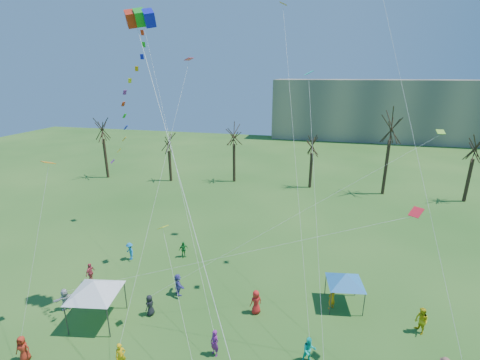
% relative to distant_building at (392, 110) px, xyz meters
% --- Properties ---
extents(distant_building, '(60.00, 14.00, 15.00)m').
position_rel_distant_building_xyz_m(distant_building, '(0.00, 0.00, 0.00)').
color(distant_building, gray).
rests_on(distant_building, ground).
extents(bare_tree_row, '(68.08, 8.51, 12.12)m').
position_rel_distant_building_xyz_m(bare_tree_row, '(-15.76, -45.63, -0.14)').
color(bare_tree_row, black).
rests_on(bare_tree_row, ground).
extents(big_box_kite, '(6.13, 6.81, 22.69)m').
position_rel_distant_building_xyz_m(big_box_kite, '(-28.12, -75.87, 7.39)').
color(big_box_kite, red).
rests_on(big_box_kite, ground).
extents(canopy_tent_white, '(4.27, 4.27, 3.25)m').
position_rel_distant_building_xyz_m(canopy_tent_white, '(-31.51, -77.25, -4.75)').
color(canopy_tent_white, '#3F3F44').
rests_on(canopy_tent_white, ground).
extents(canopy_tent_blue, '(3.51, 3.51, 2.66)m').
position_rel_distant_building_xyz_m(canopy_tent_blue, '(-14.92, -71.42, -5.25)').
color(canopy_tent_blue, '#3F3F44').
rests_on(canopy_tent_blue, ground).
extents(festival_crowd, '(25.95, 14.17, 1.86)m').
position_rel_distant_building_xyz_m(festival_crowd, '(-23.15, -75.85, -6.64)').
color(festival_crowd, red).
rests_on(festival_crowd, ground).
extents(small_kites_aloft, '(25.88, 18.81, 31.94)m').
position_rel_distant_building_xyz_m(small_kites_aloft, '(-22.28, -70.65, 6.24)').
color(small_kites_aloft, orange).
rests_on(small_kites_aloft, ground).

